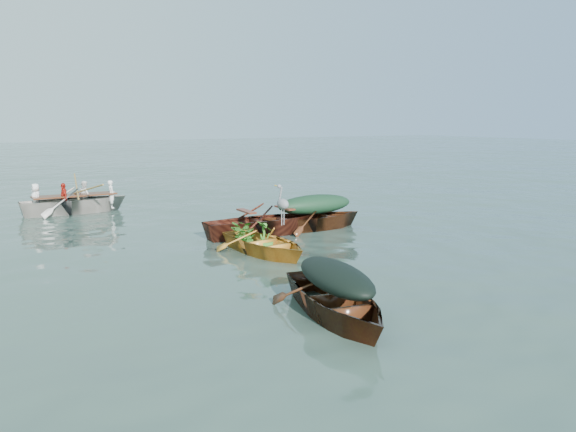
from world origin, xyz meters
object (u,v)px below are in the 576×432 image
(dark_covered_boat, at_px, (335,318))
(rowed_boat, at_px, (76,213))
(yellow_dinghy, at_px, (264,254))
(heron, at_px, (283,211))
(open_wooden_boat, at_px, (266,235))
(green_tarp_boat, at_px, (315,229))

(dark_covered_boat, height_order, rowed_boat, rowed_boat)
(yellow_dinghy, xyz_separation_m, rowed_boat, (-2.55, 7.84, 0.00))
(yellow_dinghy, bearing_deg, heron, 5.19)
(yellow_dinghy, height_order, rowed_boat, rowed_boat)
(yellow_dinghy, distance_m, dark_covered_boat, 4.19)
(yellow_dinghy, relative_size, dark_covered_boat, 0.88)
(open_wooden_boat, bearing_deg, dark_covered_boat, 162.05)
(green_tarp_boat, height_order, heron, heron)
(yellow_dinghy, distance_m, green_tarp_boat, 3.09)
(dark_covered_boat, distance_m, rowed_boat, 12.01)
(open_wooden_boat, bearing_deg, heron, 165.06)
(open_wooden_boat, relative_size, rowed_boat, 1.01)
(dark_covered_boat, bearing_deg, heron, 80.47)
(dark_covered_boat, height_order, green_tarp_boat, dark_covered_boat)
(heron, bearing_deg, green_tarp_boat, 33.10)
(dark_covered_boat, bearing_deg, open_wooden_boat, 81.65)
(yellow_dinghy, bearing_deg, dark_covered_boat, -111.06)
(green_tarp_boat, relative_size, open_wooden_boat, 0.89)
(dark_covered_boat, relative_size, open_wooden_boat, 0.82)
(dark_covered_boat, bearing_deg, rowed_boat, 107.97)
(yellow_dinghy, bearing_deg, open_wooden_boat, 53.23)
(rowed_boat, bearing_deg, dark_covered_boat, -174.39)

